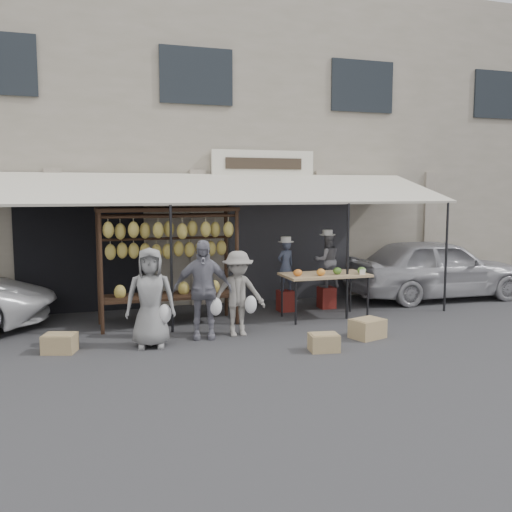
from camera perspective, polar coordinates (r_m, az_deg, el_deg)
The scene contains 16 objects.
ground_plane at distance 9.65m, azimuth -1.24°, elevation -8.75°, with size 90.00×90.00×0.00m, color #2D2D30.
shophouse at distance 15.68m, azimuth -8.29°, elevation 10.52°, with size 24.00×6.15×7.30m.
awning at distance 11.51m, azimuth -4.54°, elevation 6.67°, with size 10.00×2.35×2.92m.
banana_rack at distance 10.82m, azimuth -8.80°, elevation 1.32°, with size 2.60×0.90×2.24m.
produce_table at distance 11.43m, azimuth 6.96°, elevation -1.96°, with size 1.70×0.90×1.04m.
vendor_left at distance 12.01m, azimuth 2.99°, elevation -0.95°, with size 0.39×0.26×1.07m, color #414960.
vendor_right at distance 12.41m, azimuth 7.12°, elevation -0.43°, with size 0.57×0.44×1.17m, color slate.
customer_left at distance 9.43m, azimuth -10.52°, elevation -4.13°, with size 0.80×0.52×1.63m, color gray.
customer_mid at distance 9.87m, azimuth -5.37°, elevation -3.33°, with size 1.00×0.42×1.71m, color gray.
customer_right at distance 10.02m, azimuth -1.82°, elevation -3.77°, with size 0.97×0.56×1.50m, color gray.
stool_left at distance 12.14m, azimuth 2.96°, elevation -4.49°, with size 0.32×0.32×0.44m, color maroon.
stool_right at distance 12.53m, azimuth 7.07°, elevation -4.14°, with size 0.33×0.33×0.46m, color maroon.
crate_near_a at distance 9.26m, azimuth 6.80°, elevation -8.59°, with size 0.46×0.35×0.27m, color tan.
crate_near_b at distance 10.16m, azimuth 11.08°, elevation -7.13°, with size 0.55×0.42×0.33m, color tan.
crate_far at distance 9.62m, azimuth -19.03°, elevation -8.26°, with size 0.49×0.37×0.29m, color tan.
sedan at distance 14.12m, azimuth 17.58°, elevation -1.16°, with size 1.71×4.26×1.45m, color #A5A4A9.
Camera 1 is at (-2.69, -8.91, 2.55)m, focal length 40.00 mm.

